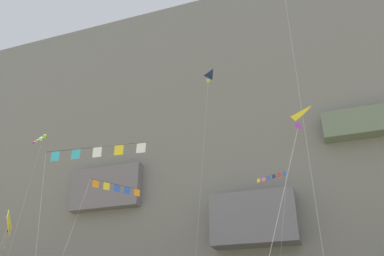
# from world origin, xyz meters

# --- Properties ---
(cliff_face) EXTENTS (180.00, 27.48, 63.21)m
(cliff_face) POSITION_xyz_m (-0.02, 63.21, 31.57)
(cliff_face) COLOR slate
(cliff_face) RESTS_ON ground
(kite_diamond_front_field) EXTENTS (1.18, 3.89, 12.28)m
(kite_diamond_front_field) POSITION_xyz_m (-16.33, 20.54, 10.97)
(kite_diamond_front_field) COLOR yellow
(kite_diamond_front_field) RESTS_ON ground
(kite_banner_high_center) EXTENTS (3.41, 1.75, 17.12)m
(kite_banner_high_center) POSITION_xyz_m (5.27, 32.15, 15.71)
(kite_banner_high_center) COLOR black
(kite_banner_high_center) RESTS_ON ground
(kite_delta_mid_center) EXTENTS (2.91, 3.75, 10.41)m
(kite_delta_mid_center) POSITION_xyz_m (9.48, 7.80, 9.79)
(kite_delta_mid_center) COLOR yellow
(kite_delta_mid_center) RESTS_ON ground
(kite_delta_low_left) EXTENTS (1.96, 2.66, 28.51)m
(kite_delta_low_left) POSITION_xyz_m (-0.93, 29.32, 27.67)
(kite_delta_low_left) COLOR navy
(kite_delta_low_left) RESTS_ON ground
(kite_banner_far_left) EXTENTS (4.11, 6.72, 13.25)m
(kite_banner_far_left) POSITION_xyz_m (-5.61, 19.76, 12.57)
(kite_banner_far_left) COLOR black
(kite_banner_far_left) RESTS_ON ground
(kite_windsock_high_right) EXTENTS (3.07, 5.10, 25.40)m
(kite_windsock_high_right) POSITION_xyz_m (-23.38, 30.65, 24.93)
(kite_windsock_high_right) COLOR #8CCC33
(kite_windsock_high_right) RESTS_ON ground
(kite_banner_upper_left) EXTENTS (6.83, 2.45, 12.32)m
(kite_banner_upper_left) POSITION_xyz_m (-2.07, 11.11, 11.73)
(kite_banner_upper_left) COLOR black
(kite_banner_upper_left) RESTS_ON ground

